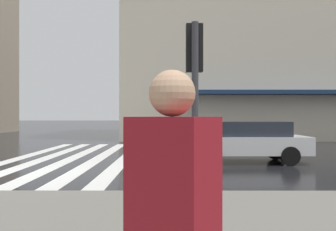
% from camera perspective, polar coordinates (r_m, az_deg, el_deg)
% --- Properties ---
extents(ground_plane, '(220.00, 220.00, 0.00)m').
position_cam_1_polar(ground_plane, '(11.11, -21.35, -8.36)').
color(ground_plane, black).
extents(zebra_crossing, '(13.00, 4.50, 0.01)m').
position_cam_1_polar(zebra_crossing, '(14.77, -14.23, -6.26)').
color(zebra_crossing, silver).
rests_on(zebra_crossing, ground_plane).
extents(traffic_signal_post, '(0.44, 0.30, 3.10)m').
position_cam_1_polar(traffic_signal_post, '(6.64, 4.10, 6.69)').
color(traffic_signal_post, '#333338').
rests_on(traffic_signal_post, sidewalk_pavement).
extents(car_white, '(1.85, 4.10, 1.41)m').
position_cam_1_polar(car_white, '(13.03, 12.10, -3.78)').
color(car_white, silver).
rests_on(car_white, ground_plane).
extents(pedestrian_approaching_kerb, '(0.43, 0.46, 1.68)m').
position_cam_1_polar(pedestrian_approaching_kerb, '(1.80, 0.64, -15.48)').
color(pedestrian_approaching_kerb, maroon).
rests_on(pedestrian_approaching_kerb, sidewalk_pavement).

